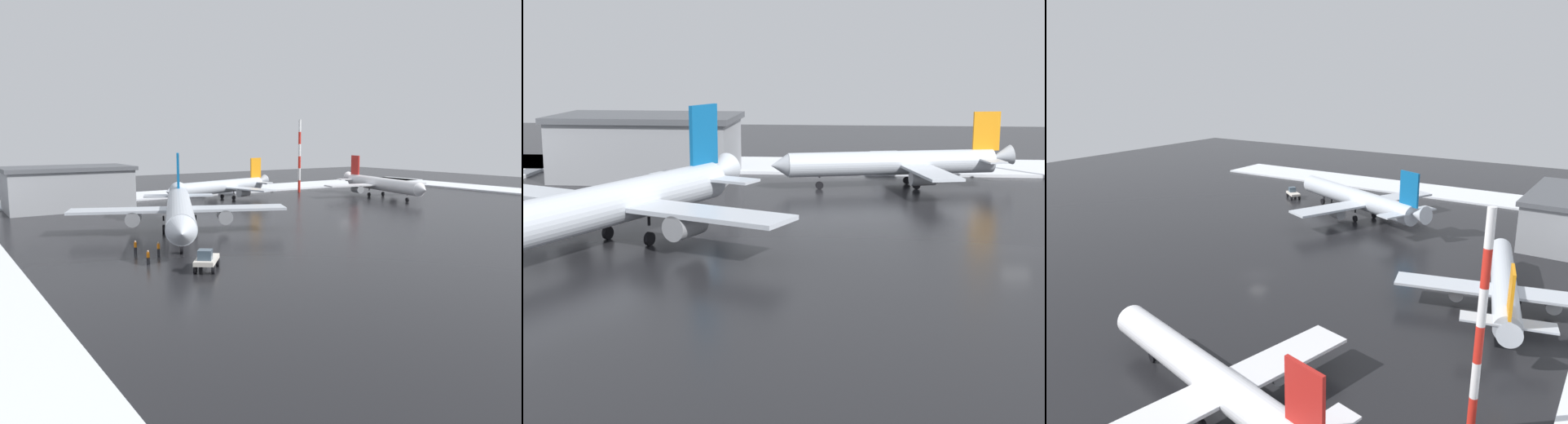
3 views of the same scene
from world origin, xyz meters
The scene contains 5 objects.
ground_plane centered at (0.00, 0.00, 0.00)m, with size 240.00×240.00×0.00m, color black.
snow_bank_far centered at (0.00, -50.00, 0.21)m, with size 152.00×16.00×0.43m, color white.
airplane_parked_starboard centered at (36.19, 2.18, 3.94)m, with size 32.18×37.89×11.93m.
airplane_foreground_jet centered at (8.85, -32.87, 3.17)m, with size 31.95×26.81×9.61m.
cargo_hangar centered at (42.92, -37.15, 4.44)m, with size 25.28×15.47×8.80m.
Camera 2 is at (14.71, 70.19, 17.36)m, focal length 55.00 mm.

